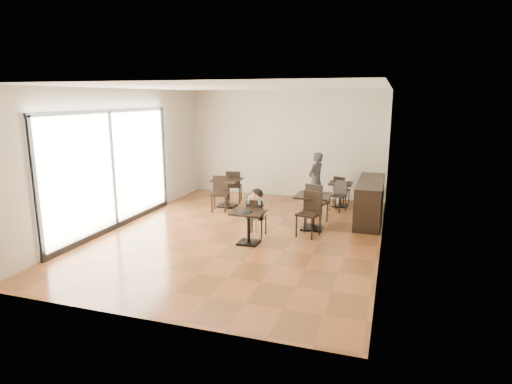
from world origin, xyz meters
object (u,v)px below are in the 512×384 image
at_px(cafe_table_mid, 313,212).
at_px(chair_back_a, 342,190).
at_px(adult_patron, 316,180).
at_px(chair_mid_a, 317,203).
at_px(child_chair, 257,217).
at_px(chair_left_a, 234,186).
at_px(child, 257,212).
at_px(chair_left_b, 220,194).
at_px(cafe_table_left, 227,193).
at_px(chair_mid_b, 308,215).
at_px(child_table, 249,227).
at_px(cafe_table_back, 340,194).

height_order(cafe_table_mid, chair_back_a, cafe_table_mid).
height_order(adult_patron, chair_mid_a, adult_patron).
relative_size(child_chair, cafe_table_mid, 1.03).
relative_size(child_chair, chair_left_a, 0.90).
distance_m(child, chair_mid_a, 1.78).
bearing_deg(cafe_table_mid, chair_left_b, 163.20).
relative_size(child, cafe_table_left, 1.36).
xyz_separation_m(child_chair, chair_mid_b, (1.09, 0.31, 0.07)).
xyz_separation_m(child_table, chair_left_b, (-1.58, 2.21, 0.12)).
bearing_deg(chair_mid_a, chair_left_b, 10.49).
distance_m(child_chair, adult_patron, 3.03).
distance_m(chair_mid_b, chair_left_b, 2.99).
bearing_deg(cafe_table_mid, child_chair, -141.80).
relative_size(adult_patron, cafe_table_left, 1.97).
bearing_deg(cafe_table_back, chair_mid_a, -100.71).
distance_m(child_chair, chair_back_a, 3.81).
bearing_deg(chair_back_a, child_chair, 91.60).
distance_m(adult_patron, chair_mid_b, 2.64).
xyz_separation_m(cafe_table_back, chair_left_a, (-3.01, -0.45, 0.13)).
relative_size(child_table, chair_mid_a, 0.71).
height_order(cafe_table_left, chair_left_a, chair_left_a).
height_order(child_table, chair_back_a, chair_back_a).
bearing_deg(chair_mid_b, child_table, -125.84).
xyz_separation_m(child_chair, cafe_table_left, (-1.58, 2.21, -0.03)).
bearing_deg(child_table, chair_left_b, 125.49).
bearing_deg(chair_mid_b, child, -148.29).
height_order(child_table, cafe_table_back, child_table).
distance_m(cafe_table_mid, chair_left_a, 3.28).
relative_size(cafe_table_mid, chair_back_a, 1.02).
bearing_deg(cafe_table_mid, cafe_table_left, 153.06).
bearing_deg(cafe_table_left, chair_left_b, -90.00).
xyz_separation_m(child_chair, child, (0.00, 0.00, 0.11)).
bearing_deg(cafe_table_back, chair_mid_b, -96.70).
distance_m(child_chair, cafe_table_mid, 1.39).
relative_size(child_table, chair_back_a, 0.87).
relative_size(adult_patron, chair_back_a, 1.90).
relative_size(chair_left_b, chair_back_a, 1.16).
height_order(child, chair_mid_a, child).
distance_m(cafe_table_back, chair_mid_a, 1.84).
relative_size(cafe_table_mid, chair_left_a, 0.87).
bearing_deg(chair_mid_a, cafe_table_mid, 105.96).
bearing_deg(chair_left_a, child, 107.92).
distance_m(child_table, chair_back_a, 4.33).
bearing_deg(child_table, child_chair, 90.00).
height_order(cafe_table_left, cafe_table_back, cafe_table_left).
bearing_deg(chair_left_a, child_chair, 107.92).
xyz_separation_m(child_table, cafe_table_mid, (1.09, 1.41, 0.06)).
height_order(chair_mid_b, chair_left_b, chair_mid_b).
distance_m(cafe_table_left, chair_left_a, 0.56).
distance_m(child, adult_patron, 3.02).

